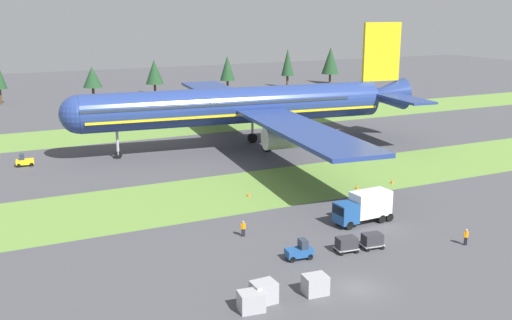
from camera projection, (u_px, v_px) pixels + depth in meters
name	position (u px, v px, depth m)	size (l,w,h in m)	color
ground_plane	(358.00, 288.00, 51.71)	(400.00, 400.00, 0.00)	#47474C
grass_strip_near	(223.00, 194.00, 78.01)	(320.00, 16.58, 0.01)	olive
grass_strip_far	(134.00, 131.00, 117.39)	(320.00, 16.58, 0.01)	olive
airliner	(247.00, 105.00, 101.58)	(61.32, 75.57, 21.05)	navy
baggage_tug	(300.00, 251.00, 57.58)	(2.73, 1.58, 1.97)	#1E4C8E
cargo_dolly_lead	(346.00, 243.00, 59.17)	(2.35, 1.74, 1.55)	#A3A3A8
cargo_dolly_second	(372.00, 240.00, 60.10)	(2.35, 1.74, 1.55)	#A3A3A8
catering_truck	(364.00, 206.00, 66.98)	(7.04, 2.56, 3.58)	#1E4C8E
pushback_tractor	(24.00, 161.00, 91.42)	(2.72, 1.57, 1.97)	yellow
ground_crew_marshaller	(466.00, 236.00, 60.92)	(0.56, 0.36, 1.74)	black
ground_crew_loader	(243.00, 228.00, 63.24)	(0.56, 0.36, 1.74)	black
uld_container_0	(251.00, 301.00, 47.73)	(2.00, 1.60, 1.61)	#A3A3A8
uld_container_1	(315.00, 285.00, 50.55)	(2.00, 1.60, 1.66)	#A3A3A8
uld_container_2	(264.00, 292.00, 49.07)	(2.00, 1.60, 1.79)	#A3A3A8
taxiway_marker_0	(392.00, 181.00, 82.48)	(0.44, 0.44, 0.66)	orange
taxiway_marker_1	(249.00, 194.00, 76.80)	(0.44, 0.44, 0.66)	orange
taxiway_marker_2	(357.00, 187.00, 80.01)	(0.44, 0.44, 0.58)	orange
distant_tree_line	(80.00, 74.00, 156.54)	(201.06, 9.78, 12.53)	#4C3823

